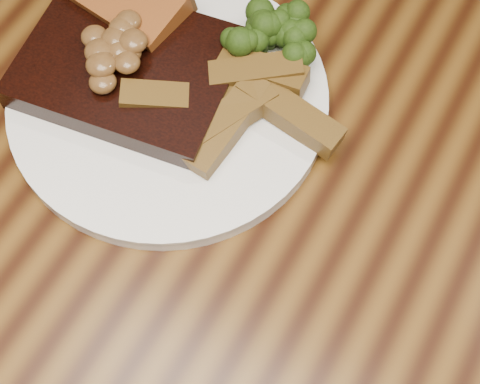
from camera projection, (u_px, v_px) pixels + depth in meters
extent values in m
plane|color=#35190C|center=(244.00, 377.00, 1.23)|extent=(4.50, 4.50, 0.00)
cube|color=#533310|center=(250.00, 221.00, 0.57)|extent=(1.60, 0.90, 0.04)
cylinder|color=black|center=(464.00, 166.00, 1.18)|extent=(0.04, 0.04, 0.41)
cylinder|color=black|center=(299.00, 78.00, 1.27)|extent=(0.04, 0.04, 0.41)
cylinder|color=white|center=(169.00, 100.00, 0.59)|extent=(0.31, 0.31, 0.01)
cube|color=black|center=(129.00, 69.00, 0.58)|extent=(0.20, 0.16, 0.03)
cube|color=beige|center=(89.00, 125.00, 0.56)|extent=(0.14, 0.03, 0.02)
cube|color=brown|center=(130.00, 15.00, 0.61)|extent=(0.11, 0.07, 0.02)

